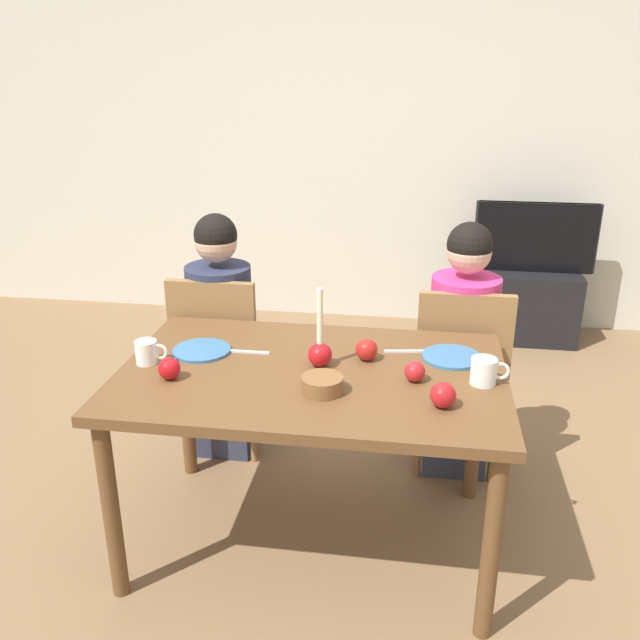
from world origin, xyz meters
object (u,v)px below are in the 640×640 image
Objects in this scene: tv_stand at (527,305)px; apple_near_candle at (169,369)px; tv at (535,237)px; apple_far_edge at (443,395)px; chair_right at (460,369)px; apple_by_left_plate at (415,372)px; person_right_child at (461,354)px; candle_centerpiece at (320,350)px; chair_left at (220,354)px; mug_right at (485,371)px; plate_left at (202,350)px; mug_left at (147,352)px; plate_right at (452,357)px; bowl_walnuts at (322,384)px; apple_by_right_mug at (367,350)px; person_left_child at (222,340)px; dining_table at (312,391)px.

apple_near_candle is at bearing -123.26° from tv_stand.
apple_far_edge is at bearing -104.57° from tv.
chair_right is 12.16× the size of apple_by_left_plate.
candle_centerpiece is at bearing -132.66° from person_right_child.
mug_right is (1.15, -0.62, 0.29)m from chair_left.
plate_left is at bearing 173.71° from mug_right.
tv_stand is (0.54, 1.66, -0.33)m from person_right_child.
person_right_child is 5.25× the size of plate_left.
mug_left reaches higher than plate_left.
apple_far_edge is at bearing -97.65° from chair_right.
bowl_walnuts is at bearing -142.18° from plate_right.
tv_stand is 2.85× the size of plate_right.
person_right_child is at bearing 90.00° from chair_right.
chair_right is 4.03× the size of plate_left.
apple_by_right_mug is (-0.39, -0.48, 0.28)m from chair_right.
person_left_child is at bearing 143.46° from apple_by_left_plate.
chair_left reaches higher than plate_left.
plate_left is (-1.02, -0.54, 0.19)m from person_right_child.
apple_far_edge is at bearing -29.67° from candle_centerpiece.
person_left_child is 2.36m from tv_stand.
person_right_child is 0.68m from apple_by_right_mug.
mug_right reaches higher than mug_left.
apple_near_candle is 1.08× the size of apple_by_left_plate.
person_right_child is at bearing 82.64° from apple_far_edge.
person_left_child is 8.18× the size of bowl_walnuts.
plate_left is at bearing 37.83° from mug_left.
candle_centerpiece reaches higher than bowl_walnuts.
candle_centerpiece is 4.07× the size of apple_by_left_plate.
apple_by_right_mug is at bearing 33.26° from dining_table.
tv reaches higher than chair_right.
chair_right is 0.87m from apple_far_edge.
person_right_child is (1.11, 0.00, 0.00)m from person_left_child.
person_right_child is at bearing 29.34° from mug_left.
tv is 2.70m from plate_left.
apple_far_edge is at bearing -62.05° from apple_by_left_plate.
plate_right is 2.61× the size of apple_far_edge.
candle_centerpiece reaches higher than chair_left.
chair_right is at bearing 93.31° from mug_right.
plate_left is at bearing 152.74° from bowl_walnuts.
plate_left is 1.06m from mug_right.
mug_left is 0.69m from bowl_walnuts.
plate_right is 2.69× the size of apple_by_right_mug.
mug_left is at bearing -179.46° from mug_right.
apple_far_edge is (-0.65, -2.51, 0.08)m from tv.
apple_by_right_mug is (0.72, -0.48, 0.28)m from chair_left.
apple_far_edge is at bearing -97.36° from person_right_child.
mug_right is (-0.51, -2.32, 0.09)m from tv.
apple_by_right_mug is at bearing 1.95° from plate_left.
mug_right is 1.61× the size of apple_by_right_mug.
person_left_child reaches higher than apple_by_right_mug.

